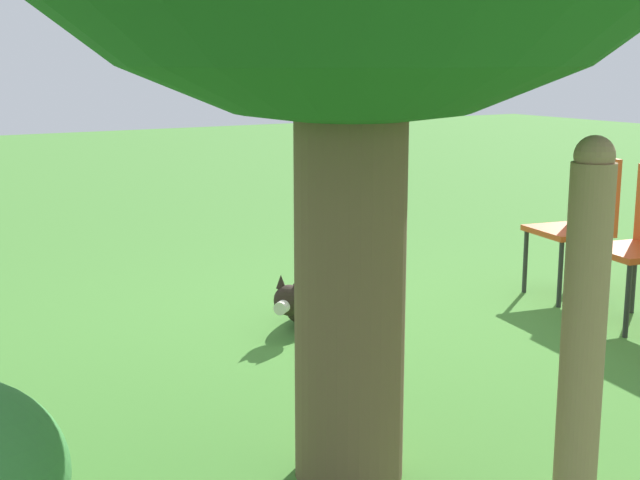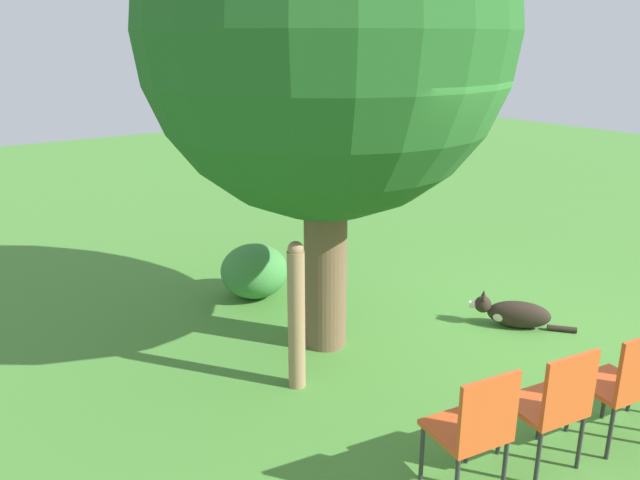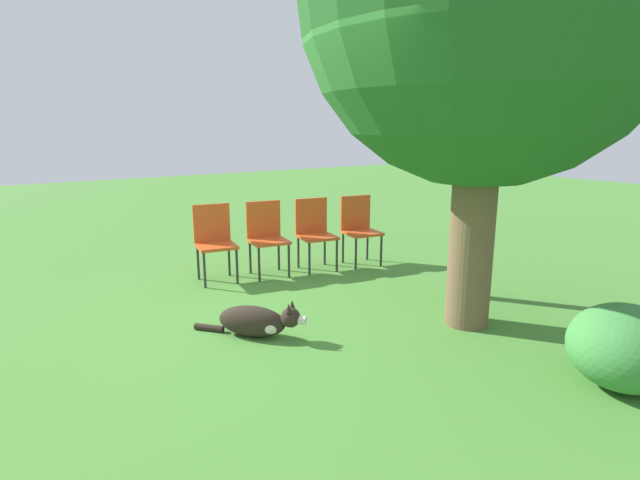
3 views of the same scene
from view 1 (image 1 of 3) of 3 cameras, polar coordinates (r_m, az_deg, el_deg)
name	(u,v)px [view 1 (image 1 of 3)]	position (r m, az deg, el deg)	size (l,w,h in m)	color
ground_plane	(352,367)	(4.51, 2.07, -8.12)	(30.00, 30.00, 0.00)	#478433
dog	(308,298)	(5.20, -0.75, -3.75)	(0.86, 0.73, 0.35)	#2D231C
fence_post	(584,332)	(3.02, 16.52, -5.66)	(0.14, 0.14, 1.29)	#937551
red_chair_0	(580,217)	(5.94, 16.29, 1.41)	(0.49, 0.51, 0.91)	#D14C1E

